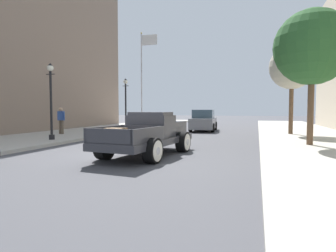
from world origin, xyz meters
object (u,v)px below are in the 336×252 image
object	(u,v)px
hotrod_truck_gunmetal	(150,134)
flagpole	(144,68)
pedestrian_sidewalk_left	(61,119)
car_background_grey	(204,121)
street_tree_nearest	(312,48)
street_lamp_near	(51,95)
street_tree_second	(292,67)
street_lamp_far	(126,100)

from	to	relation	value
hotrod_truck_gunmetal	flagpole	size ratio (longest dim) A/B	0.55
pedestrian_sidewalk_left	flagpole	distance (m)	12.87
hotrod_truck_gunmetal	pedestrian_sidewalk_left	xyz separation A→B (m)	(-7.85, 5.27, 0.33)
hotrod_truck_gunmetal	car_background_grey	xyz separation A→B (m)	(-0.19, 12.39, 0.01)
street_tree_nearest	pedestrian_sidewalk_left	bearing A→B (deg)	173.59
street_lamp_near	street_tree_nearest	xyz separation A→B (m)	(12.16, 1.44, 1.93)
pedestrian_sidewalk_left	street_tree_second	size ratio (longest dim) A/B	0.30
car_background_grey	street_lamp_near	distance (m)	11.86
hotrod_truck_gunmetal	street_lamp_near	xyz separation A→B (m)	(-6.16, 2.27, 1.63)
hotrod_truck_gunmetal	flagpole	xyz separation A→B (m)	(-7.08, 17.23, 5.02)
car_background_grey	street_lamp_near	world-z (taller)	street_lamp_near
pedestrian_sidewalk_left	street_lamp_far	distance (m)	5.38
car_background_grey	flagpole	bearing A→B (deg)	144.94
street_lamp_far	street_tree_second	distance (m)	11.66
street_lamp_near	street_tree_nearest	size ratio (longest dim) A/B	0.67
street_tree_nearest	street_tree_second	xyz separation A→B (m)	(-0.19, 5.85, -0.04)
pedestrian_sidewalk_left	flagpole	bearing A→B (deg)	86.33
flagpole	street_tree_nearest	size ratio (longest dim) A/B	1.58
pedestrian_sidewalk_left	street_lamp_near	distance (m)	3.68
street_lamp_near	flagpole	bearing A→B (deg)	93.52
street_tree_second	flagpole	bearing A→B (deg)	149.26
car_background_grey	street_lamp_near	size ratio (longest dim) A/B	1.14
street_lamp_far	street_tree_second	world-z (taller)	street_tree_second
street_lamp_near	street_lamp_far	xyz separation A→B (m)	(0.48, 7.75, 0.00)
hotrod_truck_gunmetal	street_tree_nearest	world-z (taller)	street_tree_nearest
street_lamp_far	street_tree_nearest	world-z (taller)	street_tree_nearest
flagpole	street_tree_second	xyz separation A→B (m)	(12.90, -7.67, -1.49)
car_background_grey	pedestrian_sidewalk_left	size ratio (longest dim) A/B	2.66
hotrod_truck_gunmetal	street_lamp_near	size ratio (longest dim) A/B	1.32
hotrod_truck_gunmetal	street_lamp_far	distance (m)	11.64
street_lamp_far	street_tree_second	bearing A→B (deg)	-2.29
street_lamp_far	street_tree_second	xyz separation A→B (m)	(11.50, -0.46, 1.89)
street_lamp_far	street_lamp_near	bearing A→B (deg)	-93.56
flagpole	street_tree_second	world-z (taller)	flagpole
street_lamp_near	street_tree_second	bearing A→B (deg)	31.32
pedestrian_sidewalk_left	street_lamp_far	xyz separation A→B (m)	(2.17, 4.75, 1.30)
hotrod_truck_gunmetal	street_lamp_near	bearing A→B (deg)	159.75
hotrod_truck_gunmetal	street_tree_second	xyz separation A→B (m)	(5.82, 9.56, 3.52)
flagpole	pedestrian_sidewalk_left	bearing A→B (deg)	-93.67
pedestrian_sidewalk_left	street_tree_nearest	size ratio (longest dim) A/B	0.29
car_background_grey	flagpole	xyz separation A→B (m)	(-6.90, 4.84, 5.00)
car_background_grey	street_lamp_near	xyz separation A→B (m)	(-5.98, -10.12, 1.62)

